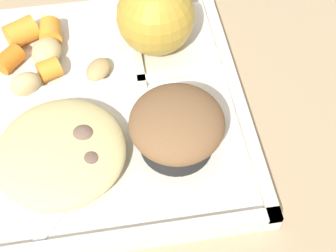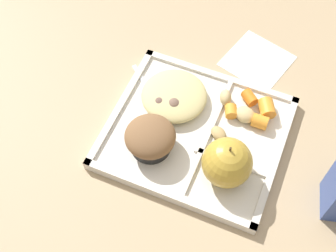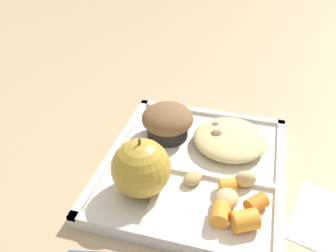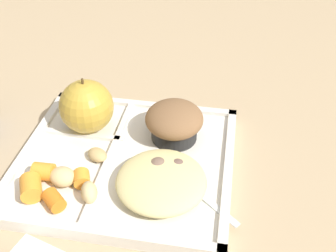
% 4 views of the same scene
% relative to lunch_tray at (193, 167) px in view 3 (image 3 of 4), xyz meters
% --- Properties ---
extents(ground, '(6.00, 6.00, 0.00)m').
position_rel_lunch_tray_xyz_m(ground, '(0.00, -0.00, -0.01)').
color(ground, tan).
extents(lunch_tray, '(0.31, 0.28, 0.02)m').
position_rel_lunch_tray_xyz_m(lunch_tray, '(0.00, 0.00, 0.00)').
color(lunch_tray, silver).
rests_on(lunch_tray, ground).
extents(green_apple, '(0.08, 0.08, 0.09)m').
position_rel_lunch_tray_xyz_m(green_apple, '(-0.07, 0.06, 0.05)').
color(green_apple, '#B79333').
rests_on(green_apple, lunch_tray).
extents(bran_muffin, '(0.09, 0.09, 0.06)m').
position_rel_lunch_tray_xyz_m(bran_muffin, '(0.06, 0.06, 0.04)').
color(bran_muffin, black).
rests_on(bran_muffin, lunch_tray).
extents(carrot_slice_tilted, '(0.03, 0.03, 0.02)m').
position_rel_lunch_tray_xyz_m(carrot_slice_tilted, '(-0.05, -0.06, 0.02)').
color(carrot_slice_tilted, orange).
rests_on(carrot_slice_tilted, lunch_tray).
extents(carrot_slice_near_corner, '(0.03, 0.03, 0.02)m').
position_rel_lunch_tray_xyz_m(carrot_slice_near_corner, '(-0.10, -0.06, 0.02)').
color(carrot_slice_near_corner, orange).
rests_on(carrot_slice_near_corner, lunch_tray).
extents(carrot_slice_center, '(0.04, 0.03, 0.02)m').
position_rel_lunch_tray_xyz_m(carrot_slice_center, '(-0.07, -0.10, 0.02)').
color(carrot_slice_center, orange).
rests_on(carrot_slice_center, lunch_tray).
extents(carrot_slice_small, '(0.04, 0.04, 0.03)m').
position_rel_lunch_tray_xyz_m(carrot_slice_small, '(-0.10, -0.09, 0.02)').
color(carrot_slice_small, orange).
rests_on(carrot_slice_small, lunch_tray).
extents(potato_chunk_wedge, '(0.03, 0.04, 0.03)m').
position_rel_lunch_tray_xyz_m(potato_chunk_wedge, '(-0.03, -0.08, 0.02)').
color(potato_chunk_wedge, tan).
rests_on(potato_chunk_wedge, lunch_tray).
extents(potato_chunk_browned, '(0.04, 0.04, 0.02)m').
position_rel_lunch_tray_xyz_m(potato_chunk_browned, '(-0.04, -0.01, 0.01)').
color(potato_chunk_browned, tan).
rests_on(potato_chunk_browned, lunch_tray).
extents(potato_chunk_small, '(0.05, 0.04, 0.02)m').
position_rel_lunch_tray_xyz_m(potato_chunk_small, '(-0.07, -0.06, 0.02)').
color(potato_chunk_small, tan).
rests_on(potato_chunk_small, lunch_tray).
extents(egg_noodle_pile, '(0.12, 0.12, 0.03)m').
position_rel_lunch_tray_xyz_m(egg_noodle_pile, '(0.06, -0.05, 0.02)').
color(egg_noodle_pile, '#D6C684').
rests_on(egg_noodle_pile, lunch_tray).
extents(meatball_side, '(0.03, 0.03, 0.03)m').
position_rel_lunch_tray_xyz_m(meatball_side, '(0.05, -0.03, 0.02)').
color(meatball_side, '#755B4C').
rests_on(meatball_side, lunch_tray).
extents(meatball_front, '(0.03, 0.03, 0.03)m').
position_rel_lunch_tray_xyz_m(meatball_front, '(0.08, -0.02, 0.02)').
color(meatball_front, brown).
rests_on(meatball_front, lunch_tray).
extents(plastic_fork, '(0.12, 0.10, 0.00)m').
position_rel_lunch_tray_xyz_m(plastic_fork, '(0.10, -0.04, 0.01)').
color(plastic_fork, silver).
rests_on(plastic_fork, lunch_tray).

